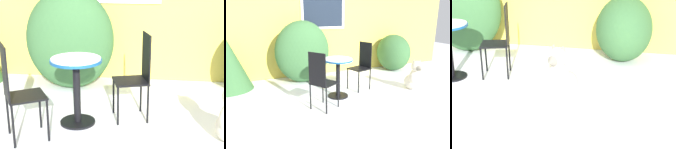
% 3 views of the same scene
% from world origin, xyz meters
% --- Properties ---
extents(ground_plane, '(16.00, 16.00, 0.00)m').
position_xyz_m(ground_plane, '(0.00, 0.00, 0.00)').
color(ground_plane, white).
extents(shrub_left, '(1.30, 0.78, 1.47)m').
position_xyz_m(shrub_left, '(-0.76, 1.64, 0.74)').
color(shrub_left, '#386638').
rests_on(shrub_left, ground_plane).
extents(patio_table, '(0.58, 0.58, 0.79)m').
position_xyz_m(patio_table, '(-0.38, 0.41, 0.56)').
color(patio_table, black).
rests_on(patio_table, ground_plane).
extents(patio_chair_near_table, '(0.48, 0.48, 1.03)m').
position_xyz_m(patio_chair_near_table, '(0.29, 0.65, 0.56)').
color(patio_chair_near_table, black).
rests_on(patio_chair_near_table, ground_plane).
extents(patio_chair_far_side, '(0.53, 0.53, 1.03)m').
position_xyz_m(patio_chair_far_side, '(-0.89, -0.05, 0.56)').
color(patio_chair_far_side, black).
rests_on(patio_chair_far_side, ground_plane).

